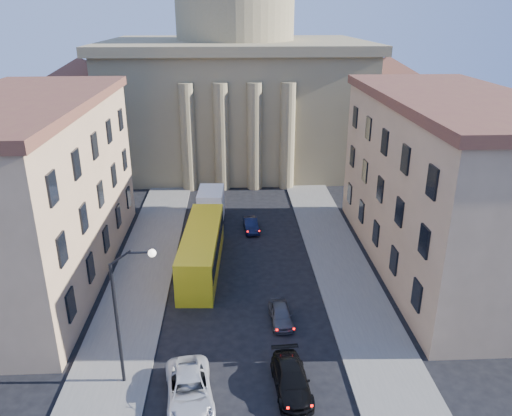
# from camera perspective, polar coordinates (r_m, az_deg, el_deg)

# --- Properties ---
(sidewalk_left) EXTENTS (5.00, 60.00, 0.15)m
(sidewalk_left) POSITION_cam_1_polar(r_m,az_deg,el_deg) (40.81, -13.52, -9.50)
(sidewalk_left) COLOR #5D5A55
(sidewalk_left) RESTS_ON ground
(sidewalk_right) EXTENTS (5.00, 60.00, 0.15)m
(sidewalk_right) POSITION_cam_1_polar(r_m,az_deg,el_deg) (41.15, 10.73, -8.97)
(sidewalk_right) COLOR #5D5A55
(sidewalk_right) RESTS_ON ground
(church) EXTENTS (68.02, 28.76, 36.60)m
(church) POSITION_cam_1_polar(r_m,az_deg,el_deg) (72.35, -2.31, 14.57)
(church) COLOR #81734F
(church) RESTS_ON ground
(building_left) EXTENTS (11.60, 26.60, 14.70)m
(building_left) POSITION_cam_1_polar(r_m,az_deg,el_deg) (43.69, -24.49, 1.85)
(building_left) COLOR tan
(building_left) RESTS_ON ground
(building_right) EXTENTS (11.60, 26.60, 14.70)m
(building_right) POSITION_cam_1_polar(r_m,az_deg,el_deg) (44.32, 20.98, 2.65)
(building_right) COLOR tan
(building_right) RESTS_ON ground
(street_lamp) EXTENTS (2.62, 0.44, 8.83)m
(street_lamp) POSITION_cam_1_polar(r_m,az_deg,el_deg) (29.48, -14.75, -10.85)
(street_lamp) COLOR black
(street_lamp) RESTS_ON ground
(car_left_mid) EXTENTS (3.29, 5.86, 1.55)m
(car_left_mid) POSITION_cam_1_polar(r_m,az_deg,el_deg) (30.27, -7.62, -19.94)
(car_left_mid) COLOR silver
(car_left_mid) RESTS_ON ground
(car_right_mid) EXTENTS (2.32, 5.03, 1.42)m
(car_right_mid) POSITION_cam_1_polar(r_m,az_deg,el_deg) (30.86, 4.05, -18.97)
(car_right_mid) COLOR black
(car_right_mid) RESTS_ON ground
(car_right_far) EXTENTS (1.65, 3.74, 1.25)m
(car_right_far) POSITION_cam_1_polar(r_m,az_deg,el_deg) (36.36, 2.84, -12.03)
(car_right_far) COLOR #46464A
(car_right_far) RESTS_ON ground
(car_right_distant) EXTENTS (1.59, 3.83, 1.23)m
(car_right_distant) POSITION_cam_1_polar(r_m,az_deg,el_deg) (50.38, -0.60, -1.94)
(car_right_distant) COLOR black
(car_right_distant) RESTS_ON ground
(city_bus) EXTENTS (3.54, 12.67, 3.53)m
(city_bus) POSITION_cam_1_polar(r_m,az_deg,el_deg) (42.87, -6.21, -4.61)
(city_bus) COLOR gold
(city_bus) RESTS_ON ground
(box_truck) EXTENTS (2.78, 6.48, 3.50)m
(box_truck) POSITION_cam_1_polar(r_m,az_deg,el_deg) (51.49, -5.23, -0.24)
(box_truck) COLOR silver
(box_truck) RESTS_ON ground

